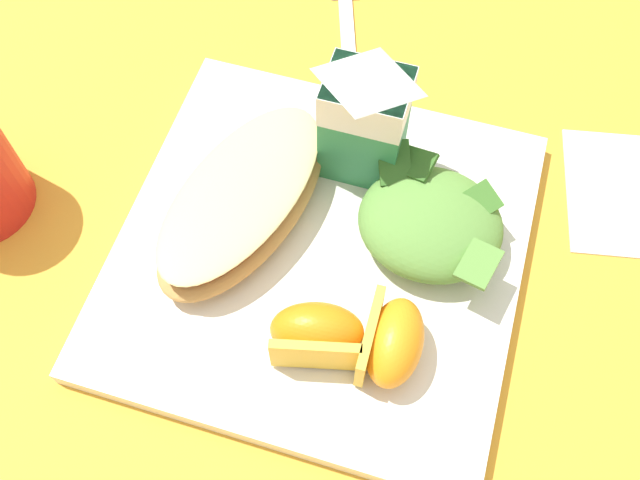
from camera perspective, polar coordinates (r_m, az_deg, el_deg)
ground at (r=0.53m, az=0.00°, el=-1.34°), size 3.00×3.00×0.00m
white_plate at (r=0.52m, az=0.00°, el=-0.94°), size 0.28×0.28×0.02m
cheesy_pizza_bread at (r=0.51m, az=-6.09°, el=3.05°), size 0.12×0.18×0.04m
green_salad_pile at (r=0.50m, az=8.68°, el=1.35°), size 0.10×0.10×0.05m
milk_carton at (r=0.50m, az=3.60°, el=9.98°), size 0.06×0.04×0.11m
orange_wedge_front at (r=0.46m, az=-0.25°, el=-7.35°), size 0.07×0.05×0.04m
orange_wedge_middle at (r=0.46m, az=5.65°, el=-7.96°), size 0.04×0.06×0.04m
paper_napkin at (r=0.60m, az=23.82°, el=3.33°), size 0.13×0.13×0.00m
metal_fork at (r=0.65m, az=2.17°, el=15.94°), size 0.08×0.18×0.01m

